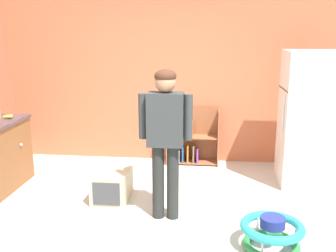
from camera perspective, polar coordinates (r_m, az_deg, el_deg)
name	(u,v)px	position (r m, az deg, el deg)	size (l,w,h in m)	color
ground_plane	(152,227)	(4.32, -2.32, -14.31)	(12.00, 12.00, 0.00)	beige
back_wall	(173,75)	(6.17, 0.77, 7.32)	(5.20, 0.06, 2.70)	#CE6B47
refrigerator	(309,119)	(5.52, 19.63, 0.95)	(0.73, 0.68, 1.78)	white
bookshelf	(190,140)	(6.15, 3.12, -2.04)	(0.80, 0.28, 0.85)	#9F5F3C
standing_person	(165,130)	(4.17, -0.37, -0.61)	(0.57, 0.23, 1.64)	#282B29
baby_walker	(272,233)	(3.99, 14.74, -14.68)	(0.60, 0.60, 0.32)	#2B8B43
pet_carrier	(112,185)	(4.94, -8.07, -8.45)	(0.42, 0.55, 0.36)	beige
banana_bunch	(10,116)	(5.59, -21.86, 1.32)	(0.15, 0.16, 0.04)	yellow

